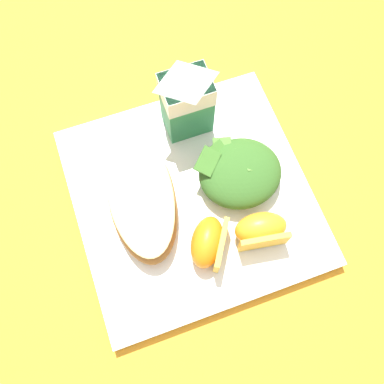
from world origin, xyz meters
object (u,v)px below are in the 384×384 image
at_px(milk_carton, 186,98).
at_px(orange_wedge_middle, 261,230).
at_px(orange_wedge_front, 209,242).
at_px(green_salad_pile, 240,173).
at_px(white_plate, 192,197).
at_px(cheesy_pizza_bread, 141,194).

bearing_deg(milk_carton, orange_wedge_middle, -79.91).
bearing_deg(milk_carton, orange_wedge_front, -100.82).
xyz_separation_m(green_salad_pile, orange_wedge_front, (-0.06, -0.07, -0.00)).
distance_m(green_salad_pile, orange_wedge_front, 0.09).
relative_size(white_plate, green_salad_pile, 2.70).
bearing_deg(green_salad_pile, cheesy_pizza_bread, 172.85).
bearing_deg(green_salad_pile, orange_wedge_middle, -92.55).
distance_m(milk_carton, orange_wedge_middle, 0.18).
distance_m(white_plate, orange_wedge_middle, 0.10).
relative_size(cheesy_pizza_bread, green_salad_pile, 1.71).
bearing_deg(orange_wedge_middle, white_plate, 128.20).
xyz_separation_m(green_salad_pile, orange_wedge_middle, (-0.00, -0.07, -0.00)).
bearing_deg(cheesy_pizza_bread, milk_carton, 43.22).
height_order(white_plate, milk_carton, milk_carton).
height_order(white_plate, orange_wedge_front, orange_wedge_front).
distance_m(milk_carton, orange_wedge_front, 0.17).
height_order(white_plate, cheesy_pizza_bread, cheesy_pizza_bread).
bearing_deg(white_plate, milk_carton, 74.11).
relative_size(white_plate, orange_wedge_middle, 4.31).
bearing_deg(green_salad_pile, white_plate, -179.69).
bearing_deg(cheesy_pizza_bread, white_plate, -14.63).
bearing_deg(white_plate, cheesy_pizza_bread, 165.37).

